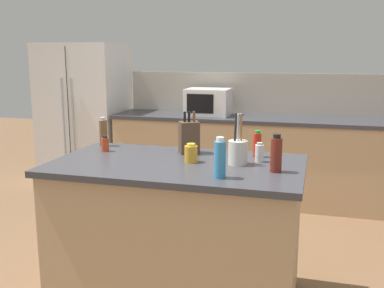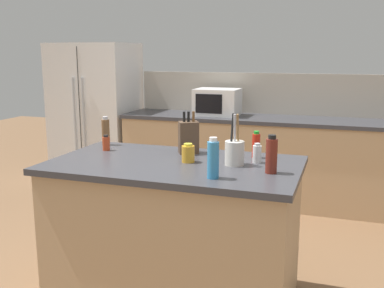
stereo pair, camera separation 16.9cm
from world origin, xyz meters
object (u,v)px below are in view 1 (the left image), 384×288
object	(u,v)px
microwave	(208,102)
honey_jar	(191,153)
spice_jar_paprika	(105,144)
pepper_grinder	(103,132)
utensil_crock	(238,151)
knife_block	(189,137)
hot_sauce_bottle	(257,145)
dish_soap_bottle	(220,159)
refrigerator	(84,116)
salt_shaker	(259,153)
vinegar_bottle	(276,154)

from	to	relation	value
microwave	honey_jar	world-z (taller)	microwave
spice_jar_paprika	pepper_grinder	world-z (taller)	pepper_grinder
utensil_crock	pepper_grinder	bearing A→B (deg)	164.38
knife_block	hot_sauce_bottle	xyz separation A→B (m)	(0.47, 0.01, -0.03)
hot_sauce_bottle	dish_soap_bottle	world-z (taller)	dish_soap_bottle
dish_soap_bottle	refrigerator	bearing A→B (deg)	131.54
dish_soap_bottle	salt_shaker	distance (m)	0.47
microwave	pepper_grinder	size ratio (longest dim) A/B	2.21
knife_block	utensil_crock	xyz separation A→B (m)	(0.38, -0.23, -0.03)
refrigerator	salt_shaker	world-z (taller)	refrigerator
hot_sauce_bottle	pepper_grinder	distance (m)	1.15
salt_shaker	microwave	bearing A→B (deg)	112.22
pepper_grinder	microwave	bearing A→B (deg)	79.25
microwave	utensil_crock	xyz separation A→B (m)	(0.71, -2.15, -0.06)
vinegar_bottle	pepper_grinder	bearing A→B (deg)	162.46
dish_soap_bottle	salt_shaker	world-z (taller)	dish_soap_bottle
dish_soap_bottle	honey_jar	bearing A→B (deg)	129.44
refrigerator	vinegar_bottle	xyz separation A→B (m)	(2.53, -2.32, 0.18)
utensil_crock	hot_sauce_bottle	bearing A→B (deg)	69.90
honey_jar	refrigerator	bearing A→B (deg)	131.82
utensil_crock	pepper_grinder	size ratio (longest dim) A/B	1.49
knife_block	salt_shaker	size ratio (longest dim) A/B	2.32
refrigerator	vinegar_bottle	size ratio (longest dim) A/B	7.75
refrigerator	spice_jar_paprika	bearing A→B (deg)	-57.59
microwave	hot_sauce_bottle	size ratio (longest dim) A/B	2.66
dish_soap_bottle	pepper_grinder	xyz separation A→B (m)	(-1.02, 0.63, -0.01)
microwave	salt_shaker	distance (m)	2.21
spice_jar_paprika	refrigerator	bearing A→B (deg)	122.41
knife_block	honey_jar	size ratio (longest dim) A/B	2.41
refrigerator	utensil_crock	world-z (taller)	refrigerator
spice_jar_paprika	salt_shaker	size ratio (longest dim) A/B	0.89
dish_soap_bottle	vinegar_bottle	size ratio (longest dim) A/B	1.03
vinegar_bottle	pepper_grinder	size ratio (longest dim) A/B	1.04
utensil_crock	spice_jar_paprika	xyz separation A→B (m)	(-0.97, 0.12, -0.03)
knife_block	salt_shaker	xyz separation A→B (m)	(0.50, -0.12, -0.05)
vinegar_bottle	pepper_grinder	world-z (taller)	vinegar_bottle
utensil_crock	hot_sauce_bottle	size ratio (longest dim) A/B	1.80
dish_soap_bottle	knife_block	bearing A→B (deg)	121.12
microwave	dish_soap_bottle	bearing A→B (deg)	-74.83
salt_shaker	honey_jar	world-z (taller)	salt_shaker
microwave	spice_jar_paprika	xyz separation A→B (m)	(-0.25, -2.03, -0.10)
knife_block	honey_jar	bearing A→B (deg)	-101.24
vinegar_bottle	honey_jar	bearing A→B (deg)	170.05
vinegar_bottle	honey_jar	distance (m)	0.55
dish_soap_bottle	pepper_grinder	bearing A→B (deg)	148.48
salt_shaker	honey_jar	distance (m)	0.44
refrigerator	hot_sauce_bottle	world-z (taller)	refrigerator
knife_block	pepper_grinder	distance (m)	0.69
spice_jar_paprika	salt_shaker	world-z (taller)	salt_shaker
dish_soap_bottle	utensil_crock	bearing A→B (deg)	82.74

